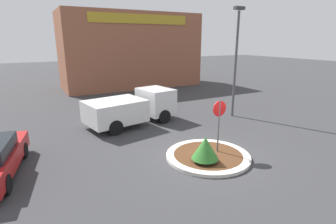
# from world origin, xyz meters

# --- Properties ---
(ground_plane) EXTENTS (120.00, 120.00, 0.00)m
(ground_plane) POSITION_xyz_m (0.00, 0.00, 0.00)
(ground_plane) COLOR #38383A
(traffic_island) EXTENTS (3.71, 3.71, 0.15)m
(traffic_island) POSITION_xyz_m (0.00, 0.00, 0.07)
(traffic_island) COLOR beige
(traffic_island) RESTS_ON ground_plane
(stop_sign) EXTENTS (0.70, 0.07, 2.52)m
(stop_sign) POSITION_xyz_m (0.59, 0.08, 1.74)
(stop_sign) COLOR #4C4C51
(stop_sign) RESTS_ON ground_plane
(island_shrub) EXTENTS (1.12, 1.12, 1.07)m
(island_shrub) POSITION_xyz_m (-0.54, -0.50, 0.75)
(island_shrub) COLOR brown
(island_shrub) RESTS_ON traffic_island
(utility_truck) EXTENTS (5.79, 3.28, 2.00)m
(utility_truck) POSITION_xyz_m (-1.20, 6.13, 1.06)
(utility_truck) COLOR silver
(utility_truck) RESTS_ON ground_plane
(storefront_building) EXTENTS (14.54, 6.07, 7.80)m
(storefront_building) POSITION_xyz_m (3.81, 19.37, 3.90)
(storefront_building) COLOR #93563D
(storefront_building) RESTS_ON ground_plane
(light_pole) EXTENTS (0.70, 0.30, 7.03)m
(light_pole) POSITION_xyz_m (5.46, 4.55, 4.08)
(light_pole) COLOR #4C4C51
(light_pole) RESTS_ON ground_plane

